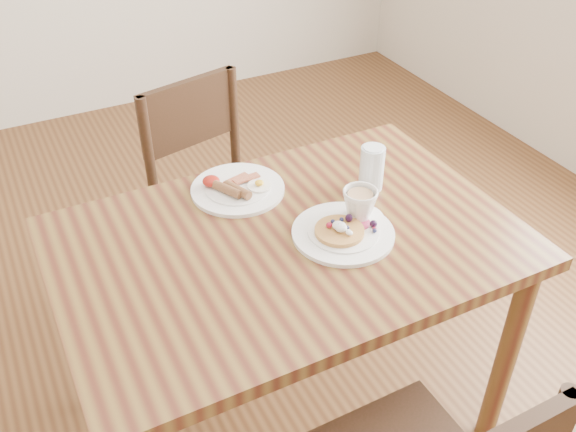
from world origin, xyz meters
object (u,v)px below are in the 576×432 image
at_px(dining_table, 288,266).
at_px(water_glass, 372,168).
at_px(chair_far, 217,194).
at_px(pancake_plate, 344,230).
at_px(teacup_saucer, 359,206).
at_px(breakfast_plate, 236,188).

distance_m(dining_table, water_glass, 0.37).
xyz_separation_m(chair_far, pancake_plate, (0.10, -0.69, 0.27)).
height_order(dining_table, teacup_saucer, teacup_saucer).
distance_m(breakfast_plate, teacup_saucer, 0.37).
xyz_separation_m(dining_table, chair_far, (0.04, 0.63, -0.16)).
bearing_deg(water_glass, breakfast_plate, 156.01).
bearing_deg(dining_table, chair_far, 86.66).
height_order(dining_table, chair_far, chair_far).
relative_size(chair_far, teacup_saucer, 6.29).
bearing_deg(teacup_saucer, chair_far, 104.47).
xyz_separation_m(pancake_plate, teacup_saucer, (0.07, 0.03, 0.03)).
xyz_separation_m(pancake_plate, water_glass, (0.18, 0.15, 0.05)).
relative_size(chair_far, pancake_plate, 3.26).
bearing_deg(chair_far, water_glass, 104.53).
bearing_deg(pancake_plate, dining_table, 159.23).
bearing_deg(pancake_plate, teacup_saucer, 27.90).
height_order(chair_far, pancake_plate, chair_far).
bearing_deg(dining_table, teacup_saucer, -5.00).
bearing_deg(water_glass, chair_far, 118.02).
bearing_deg(water_glass, pancake_plate, -139.52).
xyz_separation_m(breakfast_plate, teacup_saucer, (0.24, -0.28, 0.03)).
relative_size(dining_table, teacup_saucer, 8.57).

